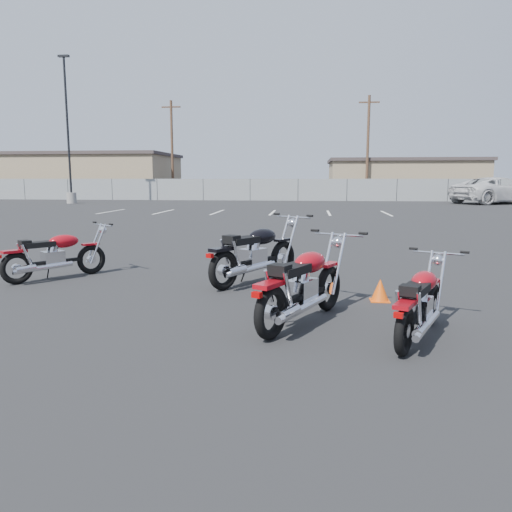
# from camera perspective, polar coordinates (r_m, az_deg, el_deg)

# --- Properties ---
(ground) EXTENTS (120.00, 120.00, 0.00)m
(ground) POSITION_cam_1_polar(r_m,az_deg,el_deg) (7.09, -2.14, -5.92)
(ground) COLOR black
(ground) RESTS_ON ground
(motorcycle_front_red) EXTENTS (1.57, 1.76, 0.97)m
(motorcycle_front_red) POSITION_cam_1_polar(r_m,az_deg,el_deg) (9.69, -21.97, 0.12)
(motorcycle_front_red) COLOR black
(motorcycle_front_red) RESTS_ON ground
(motorcycle_second_black) EXTENTS (1.68, 2.17, 1.15)m
(motorcycle_second_black) POSITION_cam_1_polar(r_m,az_deg,el_deg) (8.67, -0.08, 0.33)
(motorcycle_second_black) COLOR black
(motorcycle_second_black) RESTS_ON ground
(motorcycle_third_red) EXTENTS (1.40, 2.13, 1.08)m
(motorcycle_third_red) POSITION_cam_1_polar(r_m,az_deg,el_deg) (6.23, 5.41, -3.34)
(motorcycle_third_red) COLOR black
(motorcycle_third_red) RESTS_ON ground
(motorcycle_rear_red) EXTENTS (1.14, 1.83, 0.92)m
(motorcycle_rear_red) POSITION_cam_1_polar(r_m,az_deg,el_deg) (5.93, 18.29, -5.12)
(motorcycle_rear_red) COLOR black
(motorcycle_rear_red) RESTS_ON ground
(training_cone_near) EXTENTS (0.28, 0.28, 0.34)m
(training_cone_near) POSITION_cam_1_polar(r_m,az_deg,el_deg) (7.66, 13.99, -3.77)
(training_cone_near) COLOR #E9510C
(training_cone_near) RESTS_ON ground
(light_pole_west) EXTENTS (0.80, 0.70, 10.48)m
(light_pole_west) POSITION_cam_1_polar(r_m,az_deg,el_deg) (39.53, -20.51, 9.64)
(light_pole_west) COLOR gray
(light_pole_west) RESTS_ON ground
(chainlink_fence) EXTENTS (80.06, 0.06, 1.80)m
(chainlink_fence) POSITION_cam_1_polar(r_m,az_deg,el_deg) (41.80, 4.83, 7.55)
(chainlink_fence) COLOR slate
(chainlink_fence) RESTS_ON ground
(tan_building_west) EXTENTS (18.40, 10.40, 4.30)m
(tan_building_west) POSITION_cam_1_polar(r_m,az_deg,el_deg) (53.93, -19.32, 8.71)
(tan_building_west) COLOR #8C785A
(tan_building_west) RESTS_ON ground
(tan_building_east) EXTENTS (14.40, 9.40, 3.70)m
(tan_building_east) POSITION_cam_1_polar(r_m,az_deg,el_deg) (51.57, 16.39, 8.53)
(tan_building_east) COLOR #8C785A
(tan_building_east) RESTS_ON ground
(utility_pole_b) EXTENTS (1.80, 0.24, 9.00)m
(utility_pole_b) POSITION_cam_1_polar(r_m,az_deg,el_deg) (48.64, -9.57, 12.10)
(utility_pole_b) COLOR #422C1E
(utility_pole_b) RESTS_ON ground
(utility_pole_c) EXTENTS (1.80, 0.24, 9.00)m
(utility_pole_c) POSITION_cam_1_polar(r_m,az_deg,el_deg) (46.14, 12.66, 12.19)
(utility_pole_c) COLOR #422C1E
(utility_pole_c) RESTS_ON ground
(parking_line_stripes) EXTENTS (15.12, 4.00, 0.01)m
(parking_line_stripes) POSITION_cam_1_polar(r_m,az_deg,el_deg) (27.07, -1.29, 5.01)
(parking_line_stripes) COLOR silver
(parking_line_stripes) RESTS_ON ground
(white_van) EXTENTS (6.41, 8.57, 3.03)m
(white_van) POSITION_cam_1_polar(r_m,az_deg,el_deg) (40.59, 25.98, 7.54)
(white_van) COLOR silver
(white_van) RESTS_ON ground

